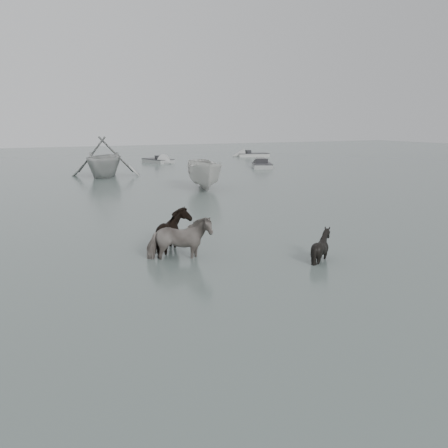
{
  "coord_description": "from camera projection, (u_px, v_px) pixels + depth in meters",
  "views": [
    {
      "loc": [
        -7.78,
        -13.02,
        4.03
      ],
      "look_at": [
        -1.36,
        0.14,
        1.0
      ],
      "focal_mm": 40.0,
      "sensor_mm": 36.0,
      "label": 1
    }
  ],
  "objects": [
    {
      "name": "skiff_port",
      "position": [
        262.0,
        163.0,
        43.81
      ],
      "size": [
        3.31,
        4.67,
        0.75
      ],
      "primitive_type": null,
      "rotation": [
        0.0,
        0.0,
        1.14
      ],
      "color": "gray",
      "rests_on": "ground"
    },
    {
      "name": "pony_black",
      "position": [
        322.0,
        239.0,
        14.67
      ],
      "size": [
        1.23,
        1.12,
        1.26
      ],
      "primitive_type": "imported",
      "rotation": [
        0.0,
        0.0,
        1.48
      ],
      "color": "black",
      "rests_on": "ground"
    },
    {
      "name": "ground",
      "position": [
        265.0,
        252.0,
        15.62
      ],
      "size": [
        140.0,
        140.0,
        0.0
      ],
      "primitive_type": "plane",
      "color": "#4C5A56",
      "rests_on": "ground"
    },
    {
      "name": "pony_dark",
      "position": [
        175.0,
        225.0,
        15.69
      ],
      "size": [
        1.68,
        1.85,
        1.61
      ],
      "primitive_type": "imported",
      "rotation": [
        0.0,
        0.0,
        1.36
      ],
      "color": "black",
      "rests_on": "ground"
    },
    {
      "name": "skiff_star",
      "position": [
        253.0,
        153.0,
        57.59
      ],
      "size": [
        5.17,
        2.89,
        0.75
      ],
      "primitive_type": null,
      "rotation": [
        0.0,
        0.0,
        2.86
      ],
      "color": "#AAABA6",
      "rests_on": "ground"
    },
    {
      "name": "pony_pinto",
      "position": [
        179.0,
        233.0,
        14.65
      ],
      "size": [
        2.09,
        1.4,
        1.62
      ],
      "primitive_type": "imported",
      "rotation": [
        0.0,
        0.0,
        1.27
      ],
      "color": "black",
      "rests_on": "ground"
    },
    {
      "name": "rowboat_trail",
      "position": [
        104.0,
        156.0,
        36.54
      ],
      "size": [
        6.96,
        7.39,
        3.09
      ],
      "primitive_type": "imported",
      "rotation": [
        0.0,
        0.0,
        2.74
      ],
      "color": "#ACAFAC",
      "rests_on": "ground"
    },
    {
      "name": "boat_small",
      "position": [
        205.0,
        173.0,
        29.93
      ],
      "size": [
        3.24,
        5.4,
        1.96
      ],
      "primitive_type": "imported",
      "rotation": [
        0.0,
        0.0,
        -0.28
      ],
      "color": "silver",
      "rests_on": "ground"
    },
    {
      "name": "skiff_mid",
      "position": [
        158.0,
        159.0,
        49.01
      ],
      "size": [
        2.71,
        4.99,
        0.75
      ],
      "primitive_type": null,
      "rotation": [
        0.0,
        0.0,
        -1.32
      ],
      "color": "#959895",
      "rests_on": "ground"
    }
  ]
}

